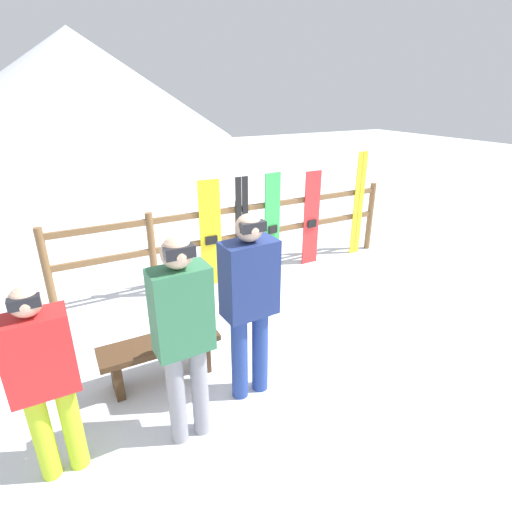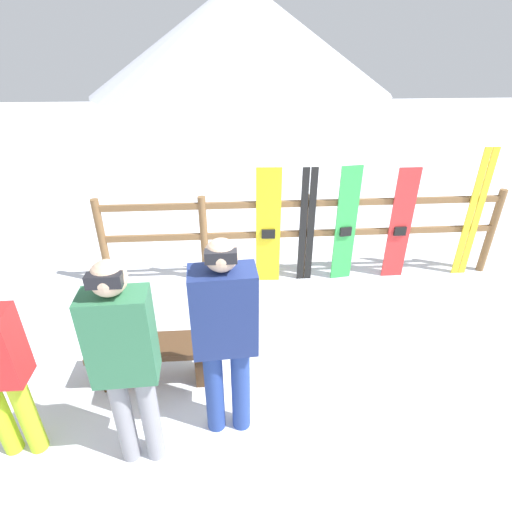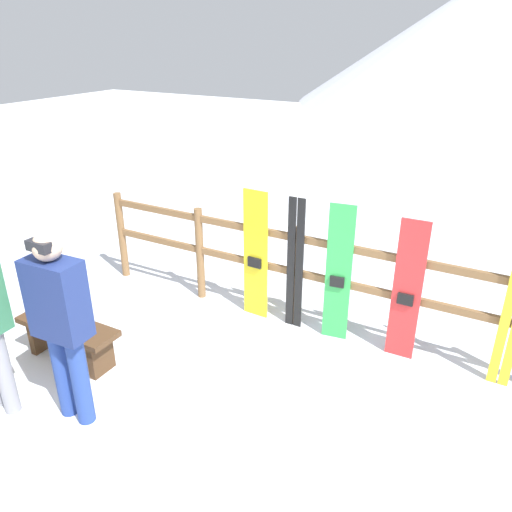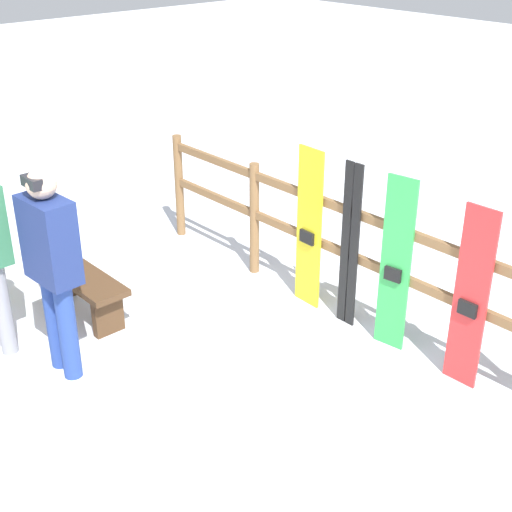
# 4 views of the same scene
# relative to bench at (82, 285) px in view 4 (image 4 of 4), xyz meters

# --- Properties ---
(ground_plane) EXTENTS (40.00, 40.00, 0.00)m
(ground_plane) POSITION_rel_bench_xyz_m (1.72, -0.13, -0.32)
(ground_plane) COLOR white
(fence) EXTENTS (5.31, 0.10, 1.21)m
(fence) POSITION_rel_bench_xyz_m (1.72, 1.80, 0.40)
(fence) COLOR brown
(fence) RESTS_ON ground
(bench) EXTENTS (1.15, 0.36, 0.44)m
(bench) POSITION_rel_bench_xyz_m (0.00, 0.00, 0.00)
(bench) COLOR #4C331E
(bench) RESTS_ON ground
(person_navy) EXTENTS (0.49, 0.29, 1.78)m
(person_navy) POSITION_rel_bench_xyz_m (0.70, -0.58, 0.71)
(person_navy) COLOR navy
(person_navy) RESTS_ON ground
(snowboard_yellow) EXTENTS (0.32, 0.07, 1.58)m
(snowboard_yellow) POSITION_rel_bench_xyz_m (1.25, 1.74, 0.47)
(snowboard_yellow) COLOR yellow
(snowboard_yellow) RESTS_ON ground
(ski_pair_black) EXTENTS (0.19, 0.02, 1.57)m
(ski_pair_black) POSITION_rel_bench_xyz_m (1.75, 1.75, 0.47)
(ski_pair_black) COLOR black
(ski_pair_black) RESTS_ON ground
(snowboard_green) EXTENTS (0.28, 0.08, 1.58)m
(snowboard_green) POSITION_rel_bench_xyz_m (2.26, 1.74, 0.47)
(snowboard_green) COLOR green
(snowboard_green) RESTS_ON ground
(snowboard_red) EXTENTS (0.29, 0.06, 1.54)m
(snowboard_red) POSITION_rel_bench_xyz_m (2.99, 1.74, 0.45)
(snowboard_red) COLOR red
(snowboard_red) RESTS_ON ground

